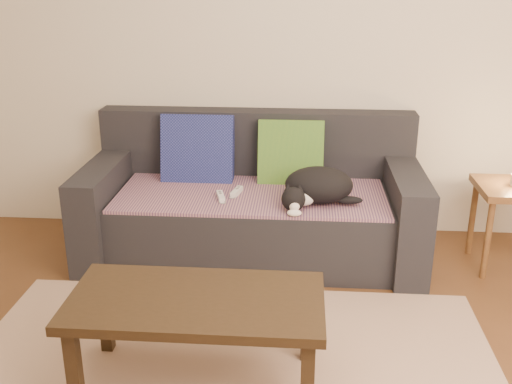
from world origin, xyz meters
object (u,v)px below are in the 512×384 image
Objects in this scene: sofa at (253,207)px; cat at (317,186)px; wii_remote_b at (237,192)px; wii_remote_a at (221,196)px; coffee_table at (196,309)px.

sofa is 4.26× the size of cat.
cat is 0.51m from wii_remote_b.
cat is 3.28× the size of wii_remote_b.
wii_remote_a is at bearing 164.81° from cat.
sofa is 0.21m from wii_remote_b.
cat is at bearing -90.41° from wii_remote_b.
cat is (0.40, -0.23, 0.23)m from sofa.
sofa is 0.52m from cat.
wii_remote_a is (-0.18, -0.21, 0.15)m from sofa.
wii_remote_a is at bearing 92.44° from coffee_table.
cat is at bearing -106.94° from wii_remote_a.
sofa reaches higher than wii_remote_a.
wii_remote_a is at bearing -130.41° from sofa.
coffee_table is (-0.04, -1.26, -0.07)m from wii_remote_b.
sofa is at bearing 137.06° from cat.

